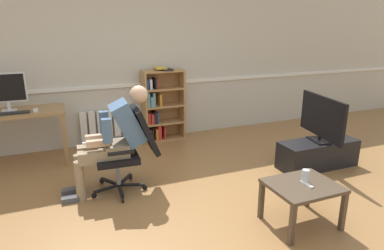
% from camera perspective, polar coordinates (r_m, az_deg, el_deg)
% --- Properties ---
extents(ground_plane, '(18.00, 18.00, 0.00)m').
position_cam_1_polar(ground_plane, '(3.53, 3.12, -14.97)').
color(ground_plane, olive).
extents(back_wall, '(12.00, 0.13, 2.70)m').
position_cam_1_polar(back_wall, '(5.54, -8.75, 11.27)').
color(back_wall, beige).
rests_on(back_wall, ground_plane).
extents(computer_desk, '(1.33, 0.60, 0.76)m').
position_cam_1_polar(computer_desk, '(5.03, -28.21, 0.82)').
color(computer_desk, '#9E7547').
rests_on(computer_desk, ground_plane).
extents(imac_monitor, '(0.48, 0.14, 0.50)m').
position_cam_1_polar(imac_monitor, '(5.03, -28.92, 5.32)').
color(imac_monitor, silver).
rests_on(imac_monitor, computer_desk).
extents(keyboard, '(0.43, 0.12, 0.02)m').
position_cam_1_polar(keyboard, '(4.87, -28.28, 1.77)').
color(keyboard, black).
rests_on(keyboard, computer_desk).
extents(computer_mouse, '(0.06, 0.10, 0.03)m').
position_cam_1_polar(computer_mouse, '(4.86, -24.92, 2.27)').
color(computer_mouse, white).
rests_on(computer_mouse, computer_desk).
extents(bookshelf, '(0.67, 0.30, 1.20)m').
position_cam_1_polar(bookshelf, '(5.53, -5.37, 3.14)').
color(bookshelf, '#AD7F4C').
rests_on(bookshelf, ground_plane).
extents(radiator, '(0.74, 0.08, 0.56)m').
position_cam_1_polar(radiator, '(5.52, -14.51, -0.42)').
color(radiator, white).
rests_on(radiator, ground_plane).
extents(office_chair, '(0.80, 0.62, 0.98)m').
position_cam_1_polar(office_chair, '(3.89, -10.48, -3.55)').
color(office_chair, black).
rests_on(office_chair, ground_plane).
extents(person_seated, '(1.02, 0.40, 1.21)m').
position_cam_1_polar(person_seated, '(3.83, -13.17, -2.07)').
color(person_seated, '#937F60').
rests_on(person_seated, ground_plane).
extents(tv_stand, '(1.09, 0.39, 0.36)m').
position_cam_1_polar(tv_stand, '(4.85, 20.49, -4.59)').
color(tv_stand, black).
rests_on(tv_stand, ground_plane).
extents(tv_screen, '(0.25, 0.93, 0.60)m').
position_cam_1_polar(tv_screen, '(4.70, 21.12, 1.11)').
color(tv_screen, black).
rests_on(tv_screen, tv_stand).
extents(coffee_table, '(0.64, 0.53, 0.42)m').
position_cam_1_polar(coffee_table, '(3.39, 18.20, -10.41)').
color(coffee_table, '#4C3D2D').
rests_on(coffee_table, ground_plane).
extents(drinking_glass, '(0.07, 0.07, 0.13)m').
position_cam_1_polar(drinking_glass, '(3.37, 18.63, -8.21)').
color(drinking_glass, silver).
rests_on(drinking_glass, coffee_table).
extents(spare_remote, '(0.04, 0.15, 0.02)m').
position_cam_1_polar(spare_remote, '(3.34, 18.84, -9.48)').
color(spare_remote, white).
rests_on(spare_remote, coffee_table).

